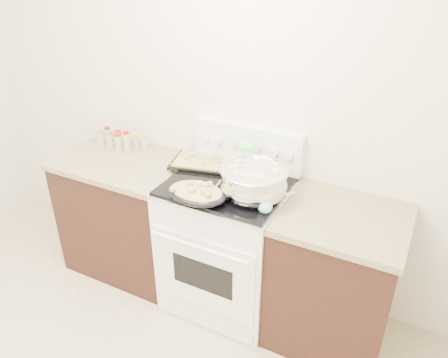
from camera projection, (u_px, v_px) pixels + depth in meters
The scene contains 9 objects.
counter_left at pixel (131, 214), 3.31m from camera, with size 0.93×0.67×0.92m.
counter_right at pixel (334, 278), 2.68m from camera, with size 0.73×0.67×0.92m.
kitchen_range at pixel (228, 241), 2.95m from camera, with size 0.78×0.73×1.22m.
mixing_bowl at pixel (254, 182), 2.56m from camera, with size 0.40×0.40×0.24m.
roasting_pan at pixel (197, 193), 2.54m from camera, with size 0.38×0.27×0.11m.
baking_sheet at pixel (204, 162), 2.96m from camera, with size 0.48×0.39×0.06m.
wooden_spoon at pixel (208, 193), 2.61m from camera, with size 0.06×0.27×0.04m.
blue_ladle at pixel (267, 205), 2.44m from camera, with size 0.15×0.27×0.10m.
spice_jars at pixel (120, 140), 3.24m from camera, with size 0.39×0.14×0.13m.
Camera 1 is at (1.43, -0.71, 2.28)m, focal length 35.00 mm.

